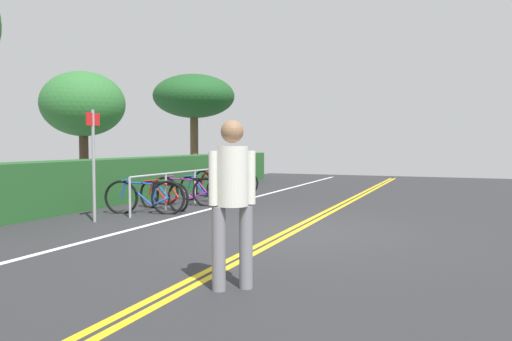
{
  "coord_description": "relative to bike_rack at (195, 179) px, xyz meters",
  "views": [
    {
      "loc": [
        -8.15,
        -2.65,
        1.5
      ],
      "look_at": [
        2.07,
        1.54,
        0.9
      ],
      "focal_mm": 34.93,
      "sensor_mm": 36.0,
      "label": 1
    }
  ],
  "objects": [
    {
      "name": "hedge_backdrop",
      "position": [
        1.5,
        2.0,
        -0.05
      ],
      "size": [
        14.36,
        0.97,
        1.12
      ],
      "primitive_type": "cube",
      "color": "#235626",
      "rests_on": "ground_plane"
    },
    {
      "name": "bicycle_5",
      "position": [
        2.16,
        0.07,
        -0.25
      ],
      "size": [
        0.58,
        1.7,
        0.77
      ],
      "color": "black",
      "rests_on": "ground_plane"
    },
    {
      "name": "bike_lane_stripe_white",
      "position": [
        -2.85,
        -0.88,
        -0.61
      ],
      "size": [
        27.94,
        0.12,
        0.0
      ],
      "primitive_type": "cube",
      "color": "white",
      "rests_on": "ground_plane"
    },
    {
      "name": "bicycle_0",
      "position": [
        -2.12,
        0.03,
        -0.25
      ],
      "size": [
        0.61,
        1.73,
        0.77
      ],
      "color": "black",
      "rests_on": "ground_plane"
    },
    {
      "name": "tree_mid",
      "position": [
        0.56,
        4.01,
        2.02
      ],
      "size": [
        2.41,
        2.41,
        3.6
      ],
      "color": "#473323",
      "rests_on": "ground_plane"
    },
    {
      "name": "bicycle_3",
      "position": [
        0.36,
        -0.01,
        -0.29
      ],
      "size": [
        0.63,
        1.63,
        0.69
      ],
      "color": "black",
      "rests_on": "ground_plane"
    },
    {
      "name": "centre_line_yellow_outer",
      "position": [
        -2.85,
        -3.44,
        -0.61
      ],
      "size": [
        27.94,
        0.1,
        0.0
      ],
      "primitive_type": "cube",
      "color": "gold",
      "rests_on": "ground_plane"
    },
    {
      "name": "centre_line_yellow_inner",
      "position": [
        -2.85,
        -3.6,
        -0.61
      ],
      "size": [
        27.94,
        0.1,
        0.0
      ],
      "primitive_type": "cube",
      "color": "gold",
      "rests_on": "ground_plane"
    },
    {
      "name": "ground_plane",
      "position": [
        -2.85,
        -3.52,
        -0.64
      ],
      "size": [
        31.04,
        12.55,
        0.05
      ],
      "primitive_type": "cube",
      "color": "#2B2B2D"
    },
    {
      "name": "pedestrian",
      "position": [
        -6.41,
        -4.03,
        0.39
      ],
      "size": [
        0.34,
        0.4,
        1.74
      ],
      "color": "slate",
      "rests_on": "ground_plane"
    },
    {
      "name": "bicycle_4",
      "position": [
        1.35,
        0.09,
        -0.24
      ],
      "size": [
        0.66,
        1.74,
        0.79
      ],
      "color": "black",
      "rests_on": "ground_plane"
    },
    {
      "name": "sign_post_near",
      "position": [
        -3.4,
        0.29,
        0.68
      ],
      "size": [
        0.36,
        0.06,
        2.15
      ],
      "color": "gray",
      "rests_on": "ground_plane"
    },
    {
      "name": "bicycle_2",
      "position": [
        -0.51,
        -0.03,
        -0.27
      ],
      "size": [
        0.46,
        1.81,
        0.74
      ],
      "color": "black",
      "rests_on": "ground_plane"
    },
    {
      "name": "tree_far_right",
      "position": [
        7.4,
        4.17,
        2.84
      ],
      "size": [
        3.4,
        3.4,
        4.39
      ],
      "color": "brown",
      "rests_on": "ground_plane"
    },
    {
      "name": "bike_rack",
      "position": [
        0.0,
        0.0,
        0.0
      ],
      "size": [
        5.41,
        0.05,
        0.84
      ],
      "color": "#9EA0A5",
      "rests_on": "ground_plane"
    },
    {
      "name": "bicycle_1",
      "position": [
        -1.36,
        0.05,
        -0.3
      ],
      "size": [
        0.61,
        1.61,
        0.69
      ],
      "color": "black",
      "rests_on": "ground_plane"
    }
  ]
}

